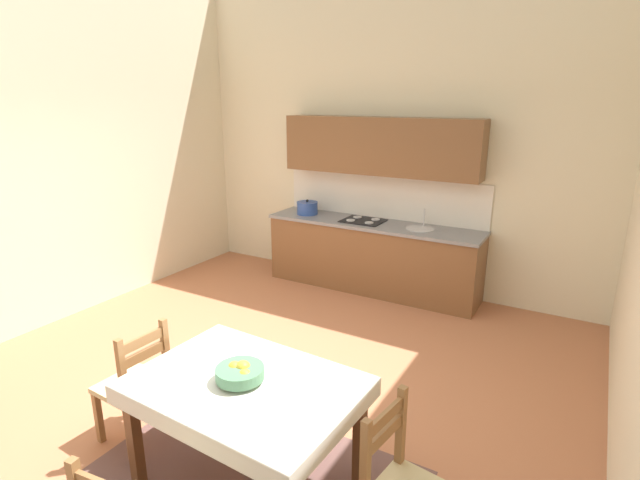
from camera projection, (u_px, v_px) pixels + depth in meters
name	position (u px, v px, depth m)	size (l,w,h in m)	color
ground_plane	(244.00, 397.00, 4.21)	(6.03, 6.63, 0.10)	#B7704C
wall_back	(390.00, 130.00, 6.18)	(6.03, 0.12, 4.07)	beige
wall_left	(20.00, 138.00, 4.95)	(0.12, 6.63, 4.07)	beige
kitchen_cabinetry	(374.00, 225.00, 6.25)	(2.79, 0.63, 2.20)	brown
dining_table	(246.00, 399.00, 3.04)	(1.42, 1.04, 0.75)	#56331C
dining_chair_tv_side	(136.00, 386.00, 3.50)	(0.44, 0.44, 0.93)	#D1BC89
fruit_bowl	(240.00, 373.00, 2.99)	(0.30, 0.30, 0.12)	#4C7F5B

